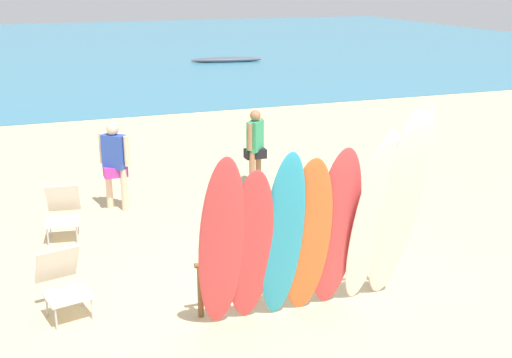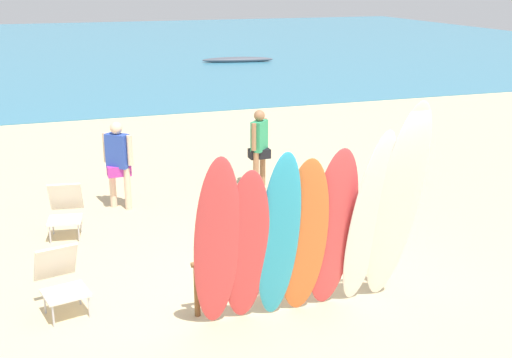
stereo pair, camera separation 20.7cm
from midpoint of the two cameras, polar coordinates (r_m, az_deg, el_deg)
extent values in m
plane|color=#D3BC8C|center=(21.20, -10.68, 6.76)|extent=(60.00, 60.00, 0.00)
cube|color=teal|center=(38.53, -14.55, 11.28)|extent=(60.00, 40.00, 0.02)
cylinder|color=brown|center=(7.70, -4.47, -9.79)|extent=(0.07, 0.07, 0.67)
cylinder|color=brown|center=(8.53, 11.53, -7.26)|extent=(0.07, 0.07, 0.67)
cylinder|color=brown|center=(7.90, 4.02, -6.37)|extent=(2.53, 0.06, 0.06)
ellipsoid|color=#D13D42|center=(7.00, -2.64, -5.87)|extent=(0.54, 0.65, 2.16)
ellipsoid|color=#D13D42|center=(7.15, -0.05, -6.12)|extent=(0.56, 0.64, 1.98)
ellipsoid|color=#289EC6|center=(7.22, 2.86, -5.23)|extent=(0.50, 0.59, 2.14)
ellipsoid|color=orange|center=(7.39, 5.05, -5.21)|extent=(0.61, 0.55, 2.02)
ellipsoid|color=#D13D42|center=(7.54, 7.58, -4.51)|extent=(0.58, 0.53, 2.10)
ellipsoid|color=white|center=(7.61, 10.68, -3.64)|extent=(0.54, 0.72, 2.30)
ellipsoid|color=white|center=(7.67, 13.15, -2.32)|extent=(0.58, 0.83, 2.63)
cylinder|color=beige|center=(11.41, -12.04, -0.66)|extent=(0.11, 0.11, 0.74)
cylinder|color=beige|center=(11.25, -10.76, -0.86)|extent=(0.11, 0.11, 0.74)
cube|color=#B23399|center=(11.24, -11.50, 0.75)|extent=(0.40, 0.24, 0.18)
cube|color=#2D4CB2|center=(11.14, -11.61, 2.46)|extent=(0.42, 0.40, 0.58)
sphere|color=beige|center=(11.05, -11.74, 4.44)|extent=(0.21, 0.21, 0.21)
cylinder|color=beige|center=(11.27, -12.65, 2.74)|extent=(0.09, 0.09, 0.51)
cylinder|color=beige|center=(11.00, -10.57, 2.50)|extent=(0.09, 0.09, 0.51)
cylinder|color=#9E704C|center=(12.08, 0.49, 0.71)|extent=(0.11, 0.11, 0.72)
cylinder|color=#9E704C|center=(12.34, 1.07, 1.07)|extent=(0.11, 0.11, 0.72)
cube|color=black|center=(12.12, 0.79, 2.27)|extent=(0.39, 0.24, 0.17)
cube|color=#33A36B|center=(12.04, 0.79, 3.84)|extent=(0.40, 0.40, 0.57)
sphere|color=#9E704C|center=(11.95, 0.80, 5.64)|extent=(0.20, 0.20, 0.20)
cylinder|color=#9E704C|center=(11.82, 0.31, 3.74)|extent=(0.09, 0.09, 0.50)
cylinder|color=#9E704C|center=(12.24, 1.26, 4.22)|extent=(0.09, 0.09, 0.50)
cylinder|color=#B7B7BC|center=(7.86, -16.76, -11.55)|extent=(0.02, 0.02, 0.28)
cylinder|color=#B7B7BC|center=(7.95, -13.79, -10.93)|extent=(0.02, 0.02, 0.28)
cylinder|color=#B7B7BC|center=(8.18, -17.47, -10.39)|extent=(0.02, 0.02, 0.28)
cylinder|color=#B7B7BC|center=(8.27, -14.62, -9.81)|extent=(0.02, 0.02, 0.28)
cube|color=silver|center=(7.99, -15.75, -9.68)|extent=(0.59, 0.55, 0.03)
cube|color=silver|center=(8.20, -16.61, -7.06)|extent=(0.55, 0.40, 0.49)
cylinder|color=#B7B7BC|center=(10.17, -17.19, -4.75)|extent=(0.02, 0.02, 0.28)
cylinder|color=#B7B7BC|center=(10.12, -14.83, -4.65)|extent=(0.02, 0.02, 0.28)
cylinder|color=#B7B7BC|center=(10.52, -16.97, -3.98)|extent=(0.02, 0.02, 0.28)
cylinder|color=#B7B7BC|center=(10.47, -14.69, -3.87)|extent=(0.02, 0.02, 0.28)
cube|color=silver|center=(10.26, -15.99, -3.50)|extent=(0.56, 0.52, 0.03)
cube|color=silver|center=(10.51, -15.94, -1.51)|extent=(0.54, 0.36, 0.50)
ellipsoid|color=#4C515B|center=(30.46, -1.42, 10.50)|extent=(3.35, 1.12, 0.26)
camera|label=1|loc=(0.10, -89.34, 0.21)|focal=45.24mm
camera|label=2|loc=(0.10, 90.66, -0.21)|focal=45.24mm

